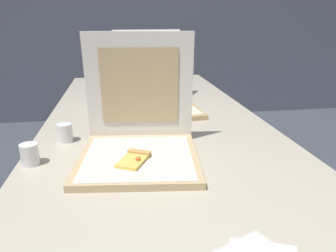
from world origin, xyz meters
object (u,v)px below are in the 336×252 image
at_px(table, 157,134).
at_px(cup_white_near_left, 30,154).
at_px(pizza_box_middle, 157,98).
at_px(cup_white_far, 101,97).
at_px(pizza_box_front, 139,141).
at_px(cup_white_near_center, 65,133).

height_order(table, cup_white_near_left, cup_white_near_left).
bearing_deg(pizza_box_middle, cup_white_near_left, -133.16).
xyz_separation_m(pizza_box_middle, cup_white_far, (-0.28, 0.14, -0.02)).
xyz_separation_m(pizza_box_front, cup_white_far, (-0.15, 0.73, -0.02)).
height_order(cup_white_near_center, cup_white_far, same).
relative_size(table, cup_white_near_left, 35.28).
bearing_deg(cup_white_near_left, pizza_box_middle, 51.22).
height_order(pizza_box_front, cup_white_far, pizza_box_front).
bearing_deg(cup_white_far, cup_white_near_left, -104.69).
distance_m(pizza_box_front, cup_white_near_center, 0.32).
xyz_separation_m(cup_white_near_center, cup_white_far, (0.11, 0.55, 0.00)).
distance_m(pizza_box_middle, cup_white_near_left, 0.76).
xyz_separation_m(table, cup_white_near_left, (-0.44, -0.32, 0.08)).
xyz_separation_m(cup_white_near_center, cup_white_near_left, (-0.08, -0.19, 0.00)).
bearing_deg(pizza_box_front, pizza_box_middle, 84.03).
xyz_separation_m(pizza_box_middle, cup_white_near_center, (-0.40, -0.40, -0.02)).
distance_m(pizza_box_front, pizza_box_middle, 0.60).
xyz_separation_m(table, cup_white_near_center, (-0.36, -0.13, 0.08)).
distance_m(cup_white_near_center, cup_white_near_left, 0.20).
bearing_deg(pizza_box_middle, table, -101.09).
relative_size(pizza_box_front, cup_white_near_center, 6.09).
height_order(pizza_box_middle, cup_white_near_center, pizza_box_middle).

